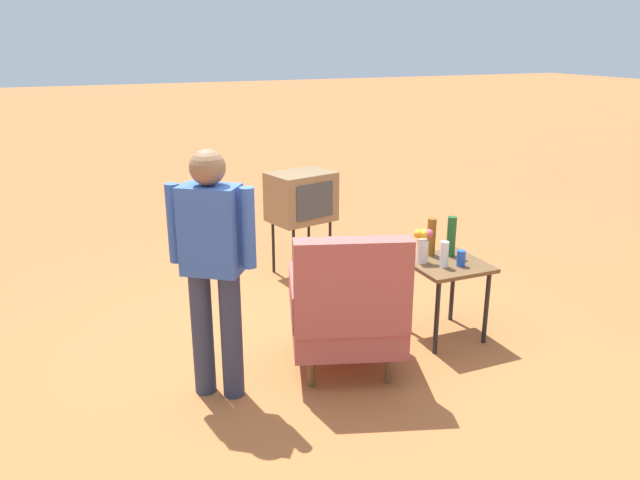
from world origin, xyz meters
The scene contains 10 objects.
ground_plane centered at (0.00, 0.00, 0.00)m, with size 60.00×60.00×0.00m, color #AD6033.
armchair centered at (-0.23, 0.22, 0.50)m, with size 0.97×0.98×1.06m.
side_table centered at (-1.18, 0.01, 0.53)m, with size 0.56×0.56×0.62m.
tv_on_stand centered at (-0.65, -1.73, 0.78)m, with size 0.69×0.57×1.03m.
person_standing centered at (0.67, 0.13, 0.94)m, with size 0.48×0.39×1.64m.
bottle_short_clear centered at (-1.09, 0.08, 0.72)m, with size 0.06×0.06×0.20m, color silver.
soda_can_blue centered at (-1.22, 0.11, 0.68)m, with size 0.07×0.07×0.12m, color blue.
bottle_wine_green centered at (-1.28, -0.12, 0.78)m, with size 0.07×0.07×0.32m, color #1E5623.
bottle_tall_amber centered at (-1.15, -0.20, 0.77)m, with size 0.07×0.07×0.30m, color brown.
flower_vase centered at (-0.99, -0.07, 0.77)m, with size 0.15×0.10×0.27m.
Camera 1 is at (1.49, 3.73, 2.26)m, focal length 34.80 mm.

